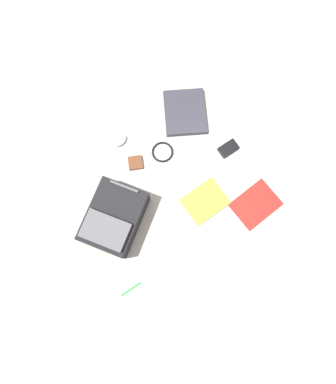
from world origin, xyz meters
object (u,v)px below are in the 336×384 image
Objects in this scene: backpack at (114,219)px; cable_coil at (163,152)px; computer_mouse at (119,140)px; power_brick at (228,148)px; earbud_pouch at (135,163)px; book_comic at (255,205)px; pen_black at (131,289)px; laptop at (185,112)px; book_blue at (205,202)px.

cable_coil is (-0.28, 0.43, -0.09)m from backpack.
backpack is 4.77× the size of computer_mouse.
power_brick reaches higher than earbud_pouch.
book_comic is at bearing -1.43° from power_brick.
pen_black is at bearing -36.31° from computer_mouse.
cable_coil is 1.16× the size of power_brick.
pen_black is at bearing -59.12° from power_brick.
backpack is 0.52m from cable_coil.
laptop is 0.46m from computer_mouse.
power_brick reaches higher than laptop.
power_brick is at bearing 22.98° from laptop.
backpack is 0.85m from book_comic.
backpack reaches higher than cable_coil.
earbud_pouch reaches higher than cable_coil.
book_blue is 0.66m from computer_mouse.
computer_mouse is 0.91m from pen_black.
book_comic is at bearing 34.86° from cable_coil.
pen_black is at bearing -64.70° from book_blue.
backpack reaches higher than laptop.
computer_mouse reaches higher than earbud_pouch.
book_comic is 2.28× the size of cable_coil.
computer_mouse is at bearing -168.84° from earbud_pouch.
book_comic is (0.73, 0.13, -0.01)m from laptop.
computer_mouse is 0.69m from power_brick.
backpack is 0.42m from pen_black.
laptop is at bearing -157.02° from power_brick.
cable_coil is (-0.40, -0.10, -0.00)m from book_blue.
laptop is 3.88× the size of computer_mouse.
power_brick is at bearing 130.96° from book_blue.
power_brick reaches higher than book_comic.
book_comic is 2.37× the size of pen_black.
power_brick is (-0.13, 0.82, -0.08)m from backpack.
book_blue is at bearing 14.68° from cable_coil.
pen_black is (0.53, -0.89, -0.01)m from power_brick.
book_blue is 2.85× the size of computer_mouse.
book_blue is 2.06× the size of cable_coil.
earbud_pouch is at bearing -144.22° from book_blue.
power_brick is (0.34, 0.14, 0.00)m from laptop.
laptop reaches higher than pen_black.
book_comic is 0.94m from computer_mouse.
power_brick reaches higher than pen_black.
computer_mouse is at bearing -150.72° from book_blue.
book_comic reaches higher than cable_coil.
laptop is 0.60m from book_blue.
power_brick reaches higher than book_blue.
pen_black is (0.69, -0.51, -0.00)m from cable_coil.
computer_mouse is 0.28m from cable_coil.
book_blue is 0.67m from pen_black.
computer_mouse is 0.75× the size of pen_black.
book_comic is 3.16× the size of computer_mouse.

